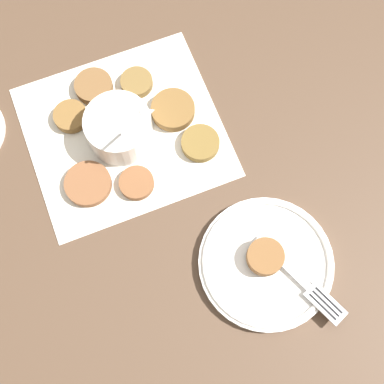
{
  "coord_description": "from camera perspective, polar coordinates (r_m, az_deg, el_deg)",
  "views": [
    {
      "loc": [
        -0.04,
        -0.4,
        0.86
      ],
      "look_at": [
        0.05,
        -0.15,
        0.02
      ],
      "focal_mm": 50.0,
      "sensor_mm": 36.0,
      "label": 1
    }
  ],
  "objects": [
    {
      "name": "ground_plane",
      "position": [
        0.95,
        -6.25,
        6.31
      ],
      "size": [
        4.0,
        4.0,
        0.0
      ],
      "primitive_type": "plane",
      "color": "#4C3828"
    },
    {
      "name": "napkin",
      "position": [
        0.95,
        -7.23,
        6.4
      ],
      "size": [
        0.33,
        0.31,
        0.0
      ],
      "color": "silver",
      "rests_on": "ground_plane"
    },
    {
      "name": "sauce_bowl",
      "position": [
        0.92,
        -7.7,
        6.6
      ],
      "size": [
        0.12,
        0.11,
        0.12
      ],
      "color": "white",
      "rests_on": "napkin"
    },
    {
      "name": "fritter_0",
      "position": [
        0.97,
        -12.81,
        7.87
      ],
      "size": [
        0.06,
        0.06,
        0.02
      ],
      "color": "brown",
      "rests_on": "napkin"
    },
    {
      "name": "fritter_1",
      "position": [
        0.99,
        -10.44,
        11.02
      ],
      "size": [
        0.07,
        0.07,
        0.02
      ],
      "color": "brown",
      "rests_on": "napkin"
    },
    {
      "name": "fritter_2",
      "position": [
        0.92,
        -11.03,
        0.86
      ],
      "size": [
        0.08,
        0.08,
        0.01
      ],
      "color": "brown",
      "rests_on": "napkin"
    },
    {
      "name": "fritter_3",
      "position": [
        0.98,
        -5.93,
        11.55
      ],
      "size": [
        0.06,
        0.06,
        0.02
      ],
      "color": "brown",
      "rests_on": "napkin"
    },
    {
      "name": "fritter_4",
      "position": [
        0.95,
        -2.05,
        8.75
      ],
      "size": [
        0.08,
        0.08,
        0.02
      ],
      "color": "brown",
      "rests_on": "napkin"
    },
    {
      "name": "fritter_5",
      "position": [
        0.93,
        0.89,
        5.23
      ],
      "size": [
        0.07,
        0.07,
        0.02
      ],
      "color": "brown",
      "rests_on": "napkin"
    },
    {
      "name": "fritter_6",
      "position": [
        0.91,
        -5.94,
        0.96
      ],
      "size": [
        0.06,
        0.06,
        0.01
      ],
      "color": "brown",
      "rests_on": "napkin"
    },
    {
      "name": "serving_plate",
      "position": [
        0.87,
        7.9,
        -7.51
      ],
      "size": [
        0.22,
        0.22,
        0.02
      ],
      "color": "white",
      "rests_on": "ground_plane"
    },
    {
      "name": "fritter_on_plate",
      "position": [
        0.85,
        7.83,
        -6.86
      ],
      "size": [
        0.06,
        0.06,
        0.02
      ],
      "color": "brown",
      "rests_on": "serving_plate"
    },
    {
      "name": "fork",
      "position": [
        0.87,
        12.31,
        -9.89
      ],
      "size": [
        0.09,
        0.17,
        0.0
      ],
      "color": "silver",
      "rests_on": "serving_plate"
    }
  ]
}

